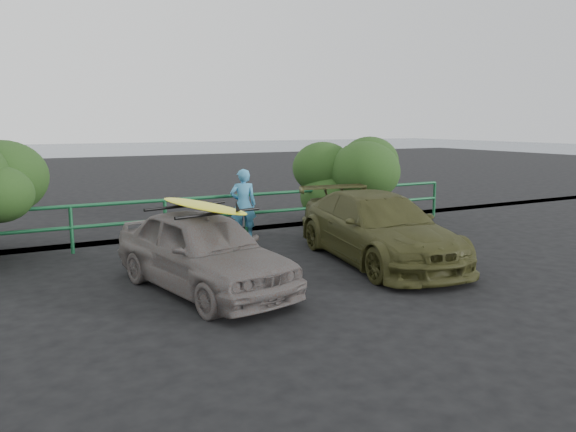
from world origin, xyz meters
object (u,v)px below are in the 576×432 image
sedan (203,251)px  man (243,204)px  olive_vehicle (378,228)px  guardrail (207,218)px  surfboard (202,206)px

sedan → man: bearing=45.7°
sedan → olive_vehicle: (3.73, 0.25, 0.01)m
guardrail → surfboard: size_ratio=5.75×
guardrail → man: 0.90m
man → sedan: bearing=75.6°
sedan → olive_vehicle: olive_vehicle is taller
guardrail → man: man is taller
sedan → surfboard: bearing=0.0°
guardrail → sedan: 4.07m
olive_vehicle → surfboard: (-3.73, -0.25, 0.74)m
guardrail → olive_vehicle: size_ratio=3.03×
guardrail → man: (0.76, -0.37, 0.31)m
olive_vehicle → man: size_ratio=2.78×
man → guardrail: bearing=-7.6°
guardrail → olive_vehicle: olive_vehicle is taller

